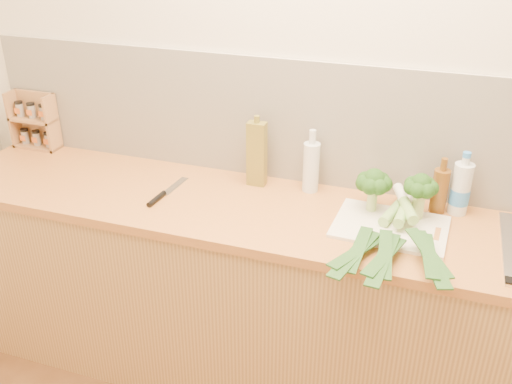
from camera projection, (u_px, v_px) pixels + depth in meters
room_shell at (325, 126)px, 2.39m from camera, size 3.50×3.50×3.50m
counter at (301, 304)px, 2.48m from camera, size 3.20×0.62×0.90m
chopping_board at (390, 227)px, 2.17m from camera, size 0.43×0.33×0.01m
broccoli_left at (374, 183)px, 2.22m from camera, size 0.14×0.14×0.18m
broccoli_right at (421, 188)px, 2.16m from camera, size 0.13×0.13×0.19m
leek_front at (385, 220)px, 2.16m from camera, size 0.23×0.72×0.04m
leek_mid at (399, 222)px, 2.11m from camera, size 0.13×0.71×0.04m
leek_back at (413, 220)px, 2.09m from camera, size 0.26×0.67×0.04m
chefs_knife at (161, 196)px, 2.39m from camera, size 0.05×0.30×0.02m
spice_rack at (36, 124)px, 2.83m from camera, size 0.24×0.09×0.28m
oil_tin at (257, 154)px, 2.44m from camera, size 0.08×0.05×0.32m
glass_bottle at (311, 166)px, 2.41m from camera, size 0.07×0.07×0.28m
amber_bottle at (440, 190)px, 2.25m from camera, size 0.06×0.06×0.23m
water_bottle at (460, 190)px, 2.24m from camera, size 0.08×0.08×0.24m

